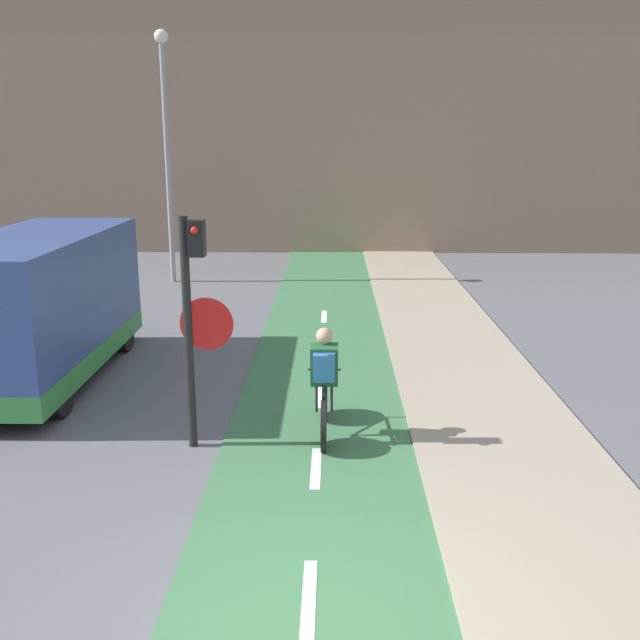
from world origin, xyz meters
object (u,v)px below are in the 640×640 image
at_px(traffic_light_pole, 194,307).
at_px(cyclist_near, 324,385).
at_px(van, 40,310).
at_px(street_lamp_far, 166,132).

xyz_separation_m(traffic_light_pole, cyclist_near, (1.60, 0.37, -1.14)).
distance_m(traffic_light_pole, van, 4.05).
relative_size(street_lamp_far, cyclist_near, 3.89).
bearing_deg(traffic_light_pole, street_lamp_far, 104.06).
bearing_deg(street_lamp_far, van, -92.13).
height_order(street_lamp_far, van, street_lamp_far).
xyz_separation_m(traffic_light_pole, street_lamp_far, (-2.72, 10.88, 2.19)).
xyz_separation_m(traffic_light_pole, van, (-3.03, 2.60, -0.67)).
relative_size(traffic_light_pole, van, 0.59).
height_order(traffic_light_pole, van, traffic_light_pole).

